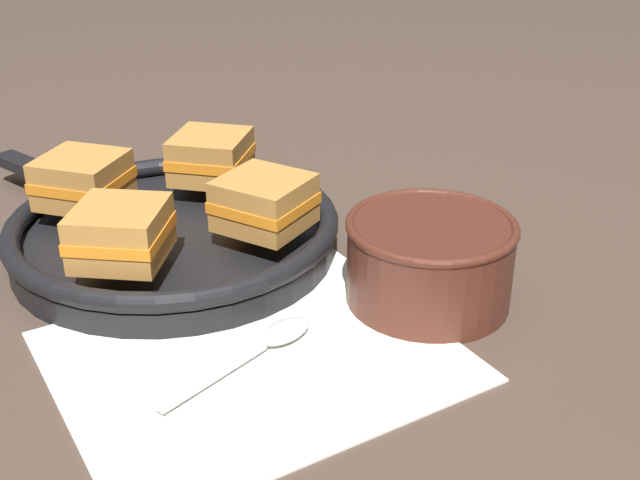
{
  "coord_description": "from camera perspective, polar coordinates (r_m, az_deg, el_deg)",
  "views": [
    {
      "loc": [
        -0.23,
        -0.53,
        0.36
      ],
      "look_at": [
        0.05,
        0.03,
        0.04
      ],
      "focal_mm": 45.0,
      "sensor_mm": 36.0,
      "label": 1
    }
  ],
  "objects": [
    {
      "name": "spoon",
      "position": [
        0.62,
        -3.85,
        -7.27
      ],
      "size": [
        0.15,
        0.08,
        0.01
      ],
      "rotation": [
        0.0,
        0.0,
        0.4
      ],
      "color": "silver",
      "rests_on": "napkin"
    },
    {
      "name": "sandwich_far_left",
      "position": [
        0.68,
        -13.99,
        0.5
      ],
      "size": [
        0.1,
        0.1,
        0.05
      ],
      "rotation": [
        0.0,
        0.0,
        5.7
      ],
      "color": "#B27A38",
      "rests_on": "skillet"
    },
    {
      "name": "napkin",
      "position": [
        0.62,
        -4.69,
        -8.16
      ],
      "size": [
        0.31,
        0.27,
        0.0
      ],
      "color": "white",
      "rests_on": "ground_plane"
    },
    {
      "name": "sandwich_far_right",
      "position": [
        0.71,
        -3.98,
        2.69
      ],
      "size": [
        0.1,
        0.1,
        0.05
      ],
      "rotation": [
        0.0,
        0.0,
        6.85
      ],
      "color": "#B27A38",
      "rests_on": "skillet"
    },
    {
      "name": "soup_bowl",
      "position": [
        0.67,
        7.81,
        -1.16
      ],
      "size": [
        0.14,
        0.14,
        0.08
      ],
      "color": "#4C2319",
      "rests_on": "ground_plane"
    },
    {
      "name": "skillet",
      "position": [
        0.77,
        -10.42,
        0.53
      ],
      "size": [
        0.31,
        0.42,
        0.04
      ],
      "color": "black",
      "rests_on": "ground_plane"
    },
    {
      "name": "ground_plane",
      "position": [
        0.68,
        -2.71,
        -4.73
      ],
      "size": [
        4.0,
        4.0,
        0.0
      ],
      "primitive_type": "plane",
      "color": "#47382D"
    },
    {
      "name": "sandwich_near_right",
      "position": [
        0.79,
        -16.53,
        4.14
      ],
      "size": [
        0.1,
        0.1,
        0.05
      ],
      "rotation": [
        0.0,
        0.0,
        3.95
      ],
      "color": "#B27A38",
      "rests_on": "skillet"
    },
    {
      "name": "sandwich_near_left",
      "position": [
        0.83,
        -7.77,
        5.91
      ],
      "size": [
        0.1,
        0.1,
        0.05
      ],
      "rotation": [
        0.0,
        0.0,
        2.46
      ],
      "color": "#B27A38",
      "rests_on": "skillet"
    }
  ]
}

